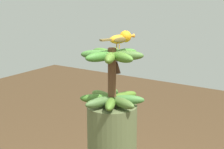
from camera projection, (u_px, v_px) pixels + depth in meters
banana_bunch at (112, 77)px, 1.75m from camera, size 0.30×0.30×0.27m
perched_bird at (122, 38)px, 1.71m from camera, size 0.09×0.16×0.08m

